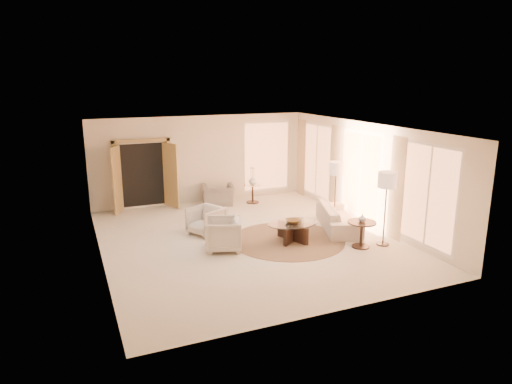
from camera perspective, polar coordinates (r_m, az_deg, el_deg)
name	(u,v)px	position (r m, az deg, el deg)	size (l,w,h in m)	color
room	(247,185)	(11.17, -1.09, 0.83)	(7.04, 8.04, 2.83)	beige
windows_right	(362,175)	(12.91, 13.11, 2.06)	(0.10, 6.40, 2.40)	#FFA166
window_back_corner	(267,156)	(15.62, 1.36, 4.47)	(1.70, 0.10, 2.40)	#FFA166
curtains_right	(342,171)	(13.62, 10.72, 2.58)	(0.06, 5.20, 2.60)	tan
french_doors	(143,175)	(14.37, -13.90, 2.06)	(1.95, 0.66, 2.16)	tan
area_rug	(287,240)	(11.53, 3.95, -5.99)	(2.87, 2.87, 0.01)	#432F20
sofa	(339,217)	(12.48, 10.29, -3.11)	(2.16, 0.85, 0.63)	beige
armchair_left	(206,219)	(11.91, -6.29, -3.41)	(0.77, 0.72, 0.79)	beige
armchair_right	(224,233)	(10.78, -4.07, -5.10)	(0.82, 0.77, 0.84)	beige
accent_chair	(218,192)	(14.62, -4.77, 0.05)	(0.97, 0.63, 0.85)	gray
coffee_table	(293,230)	(11.40, 4.60, -4.70)	(1.56, 1.56, 0.47)	black
end_table	(362,230)	(11.19, 13.05, -4.62)	(0.68, 0.68, 0.64)	black
side_table	(253,192)	(14.79, -0.43, 0.05)	(0.53, 0.53, 0.62)	black
floor_lamp_near	(336,171)	(12.87, 9.99, 2.62)	(0.41, 0.41, 1.70)	black
floor_lamp_far	(387,183)	(11.20, 16.06, 1.06)	(0.44, 0.44, 1.81)	black
bowl	(293,221)	(11.33, 4.63, -3.66)	(0.36, 0.36, 0.09)	brown
end_vase	(362,218)	(11.10, 13.14, -3.19)	(0.18, 0.18, 0.19)	white
side_vase	(253,180)	(14.70, -0.43, 1.46)	(0.26, 0.26, 0.27)	white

